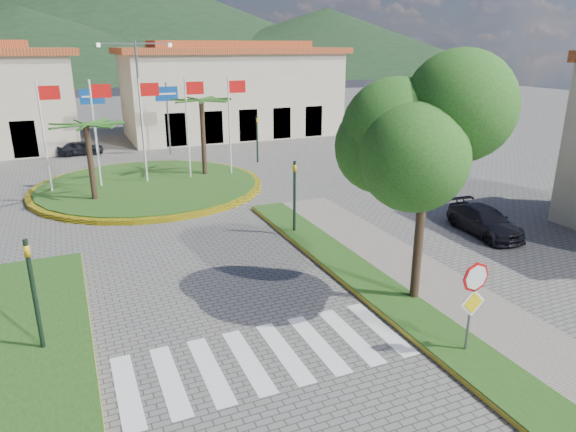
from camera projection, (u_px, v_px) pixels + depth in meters
name	position (u px, v px, depth m)	size (l,w,h in m)	color
sidewalk_right	(497.00, 343.00, 13.82)	(4.00, 28.00, 0.15)	gray
verge_right	(462.00, 353.00, 13.36)	(1.60, 28.00, 0.18)	#214313
crosswalk	(262.00, 357.00, 13.31)	(8.00, 3.00, 0.01)	silver
roundabout_island	(149.00, 186.00, 28.91)	(12.70, 12.70, 6.00)	yellow
stop_sign	(473.00, 294.00, 12.83)	(0.80, 0.11, 2.65)	slate
deciduous_tree	(427.00, 138.00, 14.62)	(3.60, 3.60, 6.80)	black
traffic_light_left	(33.00, 286.00, 12.90)	(0.15, 0.18, 3.20)	black
traffic_light_right	(295.00, 191.00, 21.36)	(0.15, 0.18, 3.20)	black
traffic_light_far	(257.00, 134.00, 34.86)	(0.18, 0.15, 3.20)	black
direction_sign_west	(94.00, 110.00, 34.89)	(1.60, 0.14, 5.20)	slate
direction_sign_east	(167.00, 106.00, 36.79)	(1.60, 0.14, 5.20)	slate
street_lamp_centre	(140.00, 95.00, 34.88)	(4.80, 0.16, 8.00)	slate
building_right	(231.00, 90.00, 45.43)	(19.08, 9.54, 8.05)	beige
hill_far_mid	(120.00, 19.00, 149.92)	(180.00, 180.00, 30.00)	black
hill_far_east	(326.00, 40.00, 150.88)	(120.00, 120.00, 18.00)	black
hill_near_back	(24.00, 44.00, 116.59)	(110.00, 110.00, 16.00)	black
car_dark_a	(80.00, 148.00, 37.65)	(1.27, 3.17, 1.08)	black
car_dark_b	(213.00, 133.00, 43.10)	(1.44, 4.13, 1.36)	black
car_side_right	(485.00, 221.00, 21.89)	(1.60, 3.93, 1.14)	black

